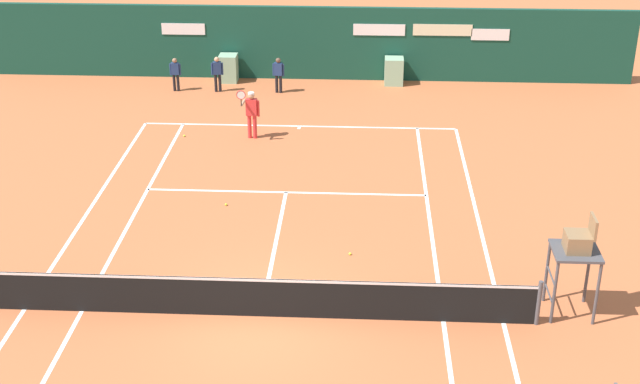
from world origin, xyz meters
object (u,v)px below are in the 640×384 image
ball_kid_right_post (175,72)px  tennis_ball_by_sideline (226,205)px  tennis_ball_mid_court (184,136)px  ball_kid_left_post (278,73)px  tennis_ball_near_service_line (350,254)px  umpire_chair (577,249)px  player_on_baseline (251,111)px  ball_kid_centre_post (217,72)px

ball_kid_right_post → tennis_ball_by_sideline: 10.32m
ball_kid_right_post → tennis_ball_mid_court: size_ratio=18.78×
ball_kid_left_post → ball_kid_right_post: bearing=9.9°
tennis_ball_near_service_line → umpire_chair: bearing=-25.5°
player_on_baseline → ball_kid_right_post: size_ratio=1.42×
umpire_chair → ball_kid_centre_post: 17.85m
player_on_baseline → umpire_chair: bearing=133.5°
ball_kid_right_post → tennis_ball_mid_court: ball_kid_right_post is taller
ball_kid_right_post → ball_kid_left_post: (3.89, 0.00, 0.04)m
tennis_ball_by_sideline → tennis_ball_near_service_line: bearing=-36.8°
umpire_chair → ball_kid_left_post: umpire_chair is taller
umpire_chair → ball_kid_right_post: (-11.71, 14.68, -0.85)m
ball_kid_left_post → tennis_ball_near_service_line: (2.94, -12.36, -0.74)m
player_on_baseline → tennis_ball_mid_court: size_ratio=26.62×
player_on_baseline → tennis_ball_by_sideline: player_on_baseline is taller
ball_kid_left_post → tennis_ball_near_service_line: size_ratio=19.77×
ball_kid_right_post → player_on_baseline: bearing=125.8°
player_on_baseline → tennis_ball_near_service_line: (3.38, -7.69, -0.92)m
ball_kid_right_post → ball_kid_centre_post: bearing=179.3°
ball_kid_centre_post → tennis_ball_mid_court: (-0.40, -4.67, -0.74)m
umpire_chair → ball_kid_right_post: size_ratio=1.86×
ball_kid_left_post → tennis_ball_mid_court: size_ratio=19.77×
umpire_chair → tennis_ball_mid_court: umpire_chair is taller
ball_kid_left_post → tennis_ball_by_sideline: bearing=96.6°
ball_kid_right_post → tennis_ball_near_service_line: bearing=118.2°
ball_kid_centre_post → tennis_ball_by_sideline: bearing=91.5°
umpire_chair → tennis_ball_near_service_line: (-4.88, 2.33, -1.55)m
umpire_chair → tennis_ball_by_sideline: 9.85m
ball_kid_centre_post → ball_kid_left_post: bearing=171.3°
ball_kid_centre_post → tennis_ball_mid_court: bearing=76.4°
ball_kid_right_post → ball_kid_centre_post: (1.59, 0.00, 0.04)m
umpire_chair → ball_kid_left_post: 16.66m
player_on_baseline → ball_kid_centre_post: player_on_baseline is taller
umpire_chair → ball_kid_left_post: size_ratio=1.76×
umpire_chair → player_on_baseline: 13.00m
umpire_chair → tennis_ball_mid_court: bearing=46.4°
ball_kid_right_post → tennis_ball_by_sideline: (3.34, -9.74, -0.70)m
ball_kid_right_post → tennis_ball_near_service_line: 14.13m
tennis_ball_near_service_line → tennis_ball_mid_court: size_ratio=1.00×
player_on_baseline → tennis_ball_mid_court: (-2.26, 0.01, -0.92)m
ball_kid_right_post → tennis_ball_mid_court: 4.87m
ball_kid_right_post → umpire_chair: bearing=127.9°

